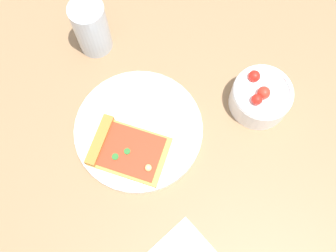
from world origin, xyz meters
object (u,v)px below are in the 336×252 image
object	(u,v)px
pizza_slice_main	(123,149)
soda_glass	(92,29)
plate	(139,130)
salad_bowl	(260,97)

from	to	relation	value
pizza_slice_main	soda_glass	distance (m)	0.25
plate	salad_bowl	world-z (taller)	salad_bowl
pizza_slice_main	salad_bowl	xyz separation A→B (m)	(0.02, 0.28, 0.01)
salad_bowl	pizza_slice_main	bearing A→B (deg)	-94.29
soda_glass	pizza_slice_main	bearing A→B (deg)	-9.27
plate	soda_glass	bearing A→B (deg)	-179.35
plate	pizza_slice_main	world-z (taller)	pizza_slice_main
pizza_slice_main	salad_bowl	distance (m)	0.28
plate	pizza_slice_main	distance (m)	0.05
salad_bowl	soda_glass	xyz separation A→B (m)	(-0.27, -0.24, 0.03)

